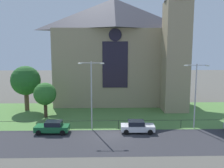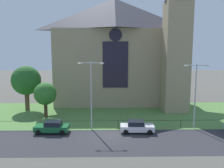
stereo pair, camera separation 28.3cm
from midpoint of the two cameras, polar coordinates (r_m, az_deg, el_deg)
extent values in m
plane|color=#56544C|center=(39.93, -0.52, -6.95)|extent=(160.00, 160.00, 0.00)
cube|color=#2D2D33|center=(28.52, -0.28, -13.29)|extent=(120.00, 8.00, 0.01)
cube|color=#517F3D|center=(38.00, -0.49, -7.74)|extent=(120.00, 20.00, 0.01)
cube|color=tan|center=(48.53, 0.73, 4.16)|extent=(22.00, 12.00, 14.00)
pyramid|color=#47444C|center=(48.84, 0.75, 15.95)|extent=(22.00, 12.00, 6.00)
cube|color=black|center=(42.45, 0.99, 4.52)|extent=(4.40, 0.16, 8.00)
cylinder|color=black|center=(42.42, 1.00, 11.41)|extent=(2.20, 0.15, 2.20)
cube|color=tan|center=(42.02, 14.92, 5.98)|extent=(4.00, 4.00, 18.00)
cylinder|color=black|center=(32.45, 1.68, -8.55)|extent=(33.29, 0.05, 0.05)
cylinder|color=black|center=(33.28, -12.99, -9.32)|extent=(0.06, 0.07, 1.10)
cylinder|color=black|center=(32.61, 1.68, -9.47)|extent=(0.06, 0.07, 1.10)
cylinder|color=black|center=(34.03, 16.00, -9.03)|extent=(0.07, 0.07, 1.10)
cylinder|color=#423021|center=(39.11, -15.02, -5.77)|extent=(0.53, 0.53, 2.37)
sphere|color=#2D6B28|center=(38.60, -15.15, -2.21)|extent=(3.43, 3.43, 3.43)
cylinder|color=brown|center=(44.35, -19.03, -3.68)|extent=(0.74, 0.74, 3.29)
sphere|color=#235B23|center=(43.78, -19.25, 0.80)|extent=(4.94, 4.94, 4.94)
cylinder|color=#B2B2B7|center=(31.57, -4.64, -2.79)|extent=(0.16, 0.16, 8.88)
cylinder|color=#B2B2B7|center=(31.09, -6.02, 4.90)|extent=(1.40, 0.10, 0.10)
cylinder|color=#B2B2B7|center=(31.00, -3.43, 4.92)|extent=(1.40, 0.10, 0.10)
ellipsoid|color=white|center=(31.16, -7.31, 4.80)|extent=(0.57, 0.26, 0.20)
ellipsoid|color=white|center=(30.98, -2.13, 4.84)|extent=(0.57, 0.26, 0.20)
cylinder|color=#B2B2B7|center=(33.59, 19.09, -2.81)|extent=(0.16, 0.16, 8.59)
cylinder|color=#B2B2B7|center=(32.84, 18.28, 4.20)|extent=(1.40, 0.10, 0.10)
cylinder|color=#B2B2B7|center=(33.33, 20.56, 4.14)|extent=(1.40, 0.10, 0.10)
ellipsoid|color=white|center=(32.62, 17.11, 4.14)|extent=(0.57, 0.26, 0.20)
ellipsoid|color=white|center=(33.59, 21.66, 4.03)|extent=(0.57, 0.26, 0.20)
cube|color=#196033|center=(31.96, -13.62, -9.97)|extent=(4.25, 1.93, 0.70)
cube|color=black|center=(31.73, -13.31, -8.91)|extent=(2.05, 1.66, 0.55)
cylinder|color=black|center=(31.63, -16.64, -10.84)|extent=(0.65, 0.24, 0.64)
cylinder|color=black|center=(33.26, -15.71, -9.85)|extent=(0.65, 0.24, 0.64)
cylinder|color=black|center=(30.90, -11.33, -11.11)|extent=(0.65, 0.24, 0.64)
cylinder|color=black|center=(32.57, -10.66, -10.07)|extent=(0.65, 0.24, 0.64)
cube|color=silver|center=(31.39, 6.16, -10.12)|extent=(4.26, 1.93, 0.70)
cube|color=black|center=(31.18, 5.81, -9.03)|extent=(2.05, 1.66, 0.55)
cylinder|color=black|center=(32.49, 8.62, -10.06)|extent=(0.65, 0.24, 0.64)
cylinder|color=black|center=(30.81, 9.08, -11.11)|extent=(0.65, 0.24, 0.64)
cylinder|color=black|center=(32.23, 3.36, -10.13)|extent=(0.65, 0.24, 0.64)
cylinder|color=black|center=(30.53, 3.51, -11.20)|extent=(0.65, 0.24, 0.64)
camera|label=1|loc=(0.14, -89.78, 0.03)|focal=39.13mm
camera|label=2|loc=(0.14, 90.22, -0.03)|focal=39.13mm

